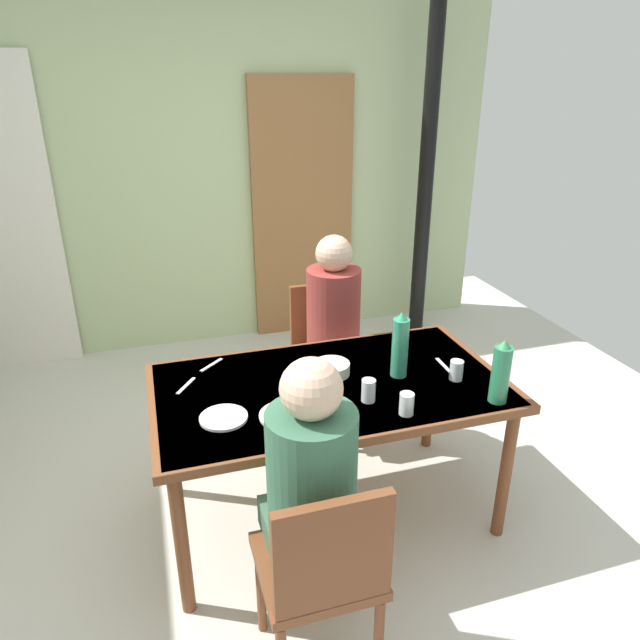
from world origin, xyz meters
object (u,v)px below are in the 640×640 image
object	(u,v)px
chair_near_diner	(323,570)
person_near_diner	(311,476)
dining_table	(330,397)
serving_bowl_center	(331,369)
person_far_diner	(334,313)
water_bottle_green_far	(501,373)
chair_far_diner	(326,348)
water_bottle_green_near	(400,346)

from	to	relation	value
chair_near_diner	person_near_diner	world-z (taller)	person_near_diner
dining_table	serving_bowl_center	world-z (taller)	serving_bowl_center
dining_table	person_far_diner	distance (m)	0.71
person_far_diner	serving_bowl_center	size ratio (longest dim) A/B	4.53
chair_near_diner	person_far_diner	size ratio (longest dim) A/B	1.13
serving_bowl_center	person_far_diner	bearing A→B (deg)	70.39
person_near_diner	water_bottle_green_far	distance (m)	0.97
serving_bowl_center	person_near_diner	bearing A→B (deg)	-113.06
chair_near_diner	person_far_diner	bearing A→B (deg)	70.28
dining_table	serving_bowl_center	xyz separation A→B (m)	(0.04, 0.09, 0.09)
person_near_diner	water_bottle_green_far	bearing A→B (deg)	18.63
dining_table	person_near_diner	distance (m)	0.72
water_bottle_green_far	chair_far_diner	bearing A→B (deg)	109.22
chair_far_diner	water_bottle_green_far	size ratio (longest dim) A/B	3.04
chair_near_diner	person_far_diner	distance (m)	1.56
dining_table	water_bottle_green_far	bearing A→B (deg)	-28.64
serving_bowl_center	water_bottle_green_near	bearing A→B (deg)	-18.83
chair_near_diner	person_near_diner	distance (m)	0.31
person_near_diner	chair_far_diner	bearing A→B (deg)	70.28
person_near_diner	water_bottle_green_far	world-z (taller)	person_near_diner
water_bottle_green_near	water_bottle_green_far	xyz separation A→B (m)	(0.31, -0.33, -0.01)
water_bottle_green_far	serving_bowl_center	xyz separation A→B (m)	(-0.60, 0.43, -0.11)
chair_far_diner	dining_table	bearing A→B (deg)	73.26
person_far_diner	water_bottle_green_far	bearing A→B (deg)	111.60
water_bottle_green_far	person_far_diner	bearing A→B (deg)	111.60
dining_table	serving_bowl_center	size ratio (longest dim) A/B	9.27
serving_bowl_center	water_bottle_green_far	bearing A→B (deg)	-35.89
dining_table	chair_near_diner	bearing A→B (deg)	-109.51
water_bottle_green_near	serving_bowl_center	size ratio (longest dim) A/B	1.85
chair_far_diner	water_bottle_green_far	bearing A→B (deg)	109.22
person_far_diner	chair_near_diner	bearing A→B (deg)	70.28
water_bottle_green_near	serving_bowl_center	xyz separation A→B (m)	(-0.29, 0.10, -0.12)
chair_near_diner	person_near_diner	bearing A→B (deg)	90.00
dining_table	serving_bowl_center	bearing A→B (deg)	67.76
chair_near_diner	water_bottle_green_far	distance (m)	1.08
person_far_diner	water_bottle_green_near	distance (m)	0.68
water_bottle_green_far	water_bottle_green_near	bearing A→B (deg)	132.62
chair_near_diner	chair_far_diner	xyz separation A→B (m)	(0.52, 1.58, 0.00)
person_near_diner	water_bottle_green_far	xyz separation A→B (m)	(0.92, 0.31, 0.08)
person_near_diner	water_bottle_green_near	world-z (taller)	person_near_diner
chair_far_diner	person_near_diner	xyz separation A→B (m)	(-0.52, -1.45, 0.28)
dining_table	person_far_diner	xyz separation A→B (m)	(0.24, 0.66, 0.12)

